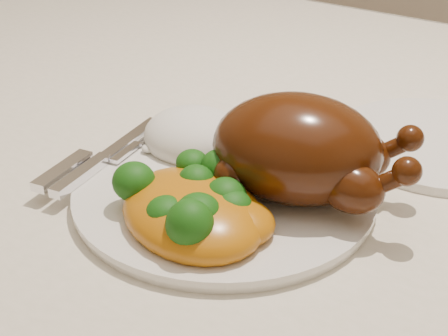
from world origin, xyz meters
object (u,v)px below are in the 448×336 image
Objects in this scene: dining_table at (329,209)px; side_plate at (438,142)px; dinner_plate at (224,192)px; roast_chicken at (301,149)px.

side_plate is (0.10, 0.04, 0.11)m from dining_table.
dinner_plate is 0.09m from roast_chicken.
side_plate is at bearing 19.47° from dining_table.
roast_chicken is (0.06, 0.03, 0.05)m from dinner_plate.
dinner_plate is (-0.02, -0.19, 0.11)m from dining_table.
dining_table is 7.91× the size of roast_chicken.
dining_table is at bearing -160.53° from side_plate.
dining_table is 5.79× the size of dinner_plate.
dinner_plate is at bearing -118.63° from side_plate.
dinner_plate is 1.37× the size of roast_chicken.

